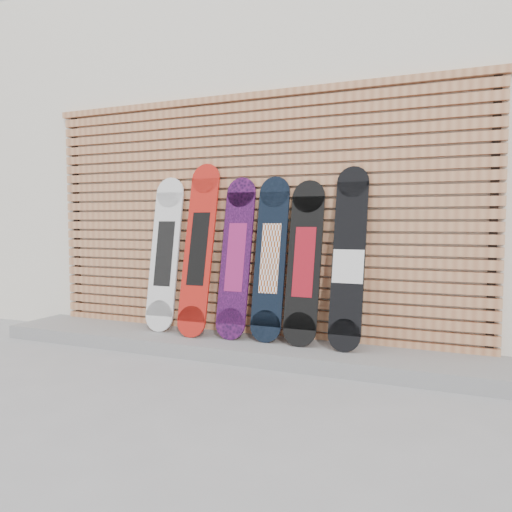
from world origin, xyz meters
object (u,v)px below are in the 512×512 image
object	(u,v)px
snowboard_4	(304,262)
snowboard_1	(199,249)
snowboard_3	(270,258)
snowboard_5	(349,259)
snowboard_0	(165,254)
snowboard_2	(236,257)

from	to	relation	value
snowboard_4	snowboard_1	bearing A→B (deg)	-178.30
snowboard_3	snowboard_5	size ratio (longest dim) A/B	0.96
snowboard_1	snowboard_3	distance (m)	0.68
snowboard_0	snowboard_4	size ratio (longest dim) A/B	1.05
snowboard_3	snowboard_5	bearing A→B (deg)	-2.08
snowboard_0	snowboard_2	xyz separation A→B (m)	(0.75, -0.01, -0.01)
snowboard_0	snowboard_5	distance (m)	1.76
snowboard_0	snowboard_5	xyz separation A→B (m)	(1.76, -0.03, 0.01)
snowboard_2	snowboard_4	xyz separation A→B (m)	(0.63, 0.00, -0.02)
snowboard_2	snowboard_5	size ratio (longest dim) A/B	0.96
snowboard_0	snowboard_2	distance (m)	0.75
snowboard_0	snowboard_3	xyz separation A→B (m)	(1.07, -0.00, -0.01)
snowboard_4	snowboard_5	world-z (taller)	snowboard_5
snowboard_4	snowboard_3	bearing A→B (deg)	177.80
snowboard_2	snowboard_3	bearing A→B (deg)	2.29
snowboard_4	snowboard_2	bearing A→B (deg)	-179.91
snowboard_2	snowboard_5	distance (m)	1.01
snowboard_0	snowboard_5	bearing A→B (deg)	-0.87
snowboard_2	snowboard_3	world-z (taller)	snowboard_2
snowboard_0	snowboard_4	distance (m)	1.38
snowboard_0	snowboard_4	world-z (taller)	snowboard_0
snowboard_0	snowboard_1	xyz separation A→B (m)	(0.39, -0.04, 0.06)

